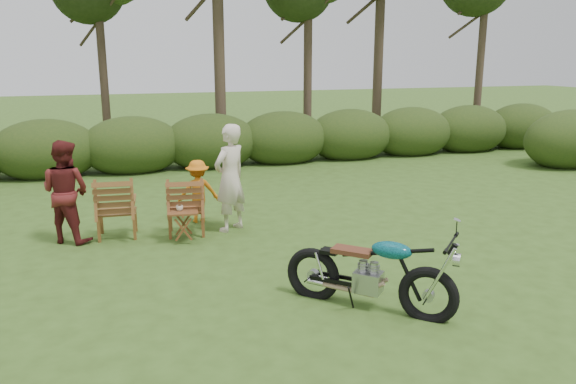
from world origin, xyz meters
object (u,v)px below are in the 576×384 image
object	(u,v)px
adult_a	(231,230)
child	(199,222)
lawn_chair_left	(119,237)
adult_b	(70,241)
motorcycle	(367,307)
side_table	(183,226)
lawn_chair_right	(187,234)
cup	(180,208)

from	to	relation	value
adult_a	child	distance (m)	0.77
lawn_chair_left	adult_a	xyz separation A→B (m)	(1.80, -0.23, 0.00)
adult_a	adult_b	world-z (taller)	adult_a
motorcycle	side_table	distance (m)	3.49
lawn_chair_right	cup	distance (m)	0.66
side_table	adult_a	xyz separation A→B (m)	(0.84, 0.36, -0.25)
motorcycle	lawn_chair_left	xyz separation A→B (m)	(-2.61, 3.65, 0.00)
lawn_chair_right	side_table	bearing A→B (deg)	83.04
cup	lawn_chair_left	bearing A→B (deg)	148.68
cup	adult_a	distance (m)	1.09
lawn_chair_right	lawn_chair_left	world-z (taller)	lawn_chair_left
cup	adult_a	world-z (taller)	adult_a
lawn_chair_left	adult_a	distance (m)	1.82
motorcycle	lawn_chair_right	bearing A→B (deg)	159.34
lawn_chair_left	side_table	world-z (taller)	side_table
lawn_chair_left	side_table	xyz separation A→B (m)	(0.96, -0.59, 0.25)
adult_a	side_table	bearing A→B (deg)	-10.37
side_table	cup	size ratio (longest dim) A/B	4.60
lawn_chair_left	adult_a	world-z (taller)	adult_a
lawn_chair_left	adult_b	size ratio (longest dim) A/B	0.62
motorcycle	adult_a	xyz separation A→B (m)	(-0.81, 3.42, 0.00)
cup	adult_a	xyz separation A→B (m)	(0.89, 0.33, -0.54)
side_table	adult_b	world-z (taller)	adult_b
lawn_chair_right	adult_a	bearing A→B (deg)	-172.32
motorcycle	child	distance (m)	4.25
adult_a	lawn_chair_right	bearing A→B (deg)	-34.39
lawn_chair_left	lawn_chair_right	bearing A→B (deg)	174.34
lawn_chair_right	cup	world-z (taller)	cup
cup	adult_a	size ratio (longest dim) A/B	0.06
motorcycle	child	size ratio (longest dim) A/B	1.76
motorcycle	lawn_chair_left	size ratio (longest dim) A/B	1.95
lawn_chair_right	child	xyz separation A→B (m)	(0.31, 0.63, 0.00)
cup	child	bearing A→B (deg)	64.76
cup	adult_b	xyz separation A→B (m)	(-1.65, 0.58, -0.54)
motorcycle	adult_a	distance (m)	3.51
motorcycle	lawn_chair_right	xyz separation A→B (m)	(-1.55, 3.43, 0.00)
lawn_chair_right	side_table	world-z (taller)	side_table
motorcycle	lawn_chair_left	world-z (taller)	motorcycle
adult_a	cup	bearing A→B (deg)	-13.04
child	lawn_chair_left	bearing A→B (deg)	18.05
adult_a	child	size ratio (longest dim) A/B	1.62
lawn_chair_right	adult_b	distance (m)	1.81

